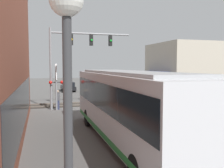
{
  "coord_description": "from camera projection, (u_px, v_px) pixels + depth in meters",
  "views": [
    {
      "loc": [
        -17.26,
        6.69,
        3.62
      ],
      "look_at": [
        4.9,
        0.26,
        1.96
      ],
      "focal_mm": 40.0,
      "sensor_mm": 36.0,
      "label": 1
    }
  ],
  "objects": [
    {
      "name": "parked_car_black",
      "position": [
        68.0,
        87.0,
        36.04
      ],
      "size": [
        4.57,
        1.82,
        1.35
      ],
      "color": "black",
      "rests_on": "ground"
    },
    {
      "name": "rail_track_near",
      "position": [
        111.0,
        103.0,
        24.39
      ],
      "size": [
        2.6,
        60.0,
        0.15
      ],
      "color": "#332D28",
      "rests_on": "ground"
    },
    {
      "name": "traffic_signal_gantry",
      "position": [
        76.0,
        50.0,
        20.92
      ],
      "size": [
        0.42,
        6.88,
        6.77
      ],
      "color": "gray",
      "rests_on": "ground"
    },
    {
      "name": "city_bus",
      "position": [
        127.0,
        103.0,
        11.68
      ],
      "size": [
        12.0,
        2.59,
        3.39
      ],
      "color": "silver",
      "rests_on": "ground"
    },
    {
      "name": "parked_car_grey",
      "position": [
        97.0,
        91.0,
        29.67
      ],
      "size": [
        4.25,
        1.82,
        1.47
      ],
      "color": "slate",
      "rests_on": "ground"
    },
    {
      "name": "pedestrian_at_crossing",
      "position": [
        58.0,
        100.0,
        20.78
      ],
      "size": [
        0.34,
        0.34,
        1.63
      ],
      "color": "#2D3351",
      "rests_on": "ground"
    },
    {
      "name": "shop_building",
      "position": [
        184.0,
        69.0,
        31.88
      ],
      "size": [
        8.46,
        8.37,
        6.49
      ],
      "color": "beige",
      "rests_on": "ground"
    },
    {
      "name": "crossing_signal",
      "position": [
        56.0,
        82.0,
        20.32
      ],
      "size": [
        1.41,
        1.18,
        3.81
      ],
      "color": "gray",
      "rests_on": "ground"
    },
    {
      "name": "ground_plane",
      "position": [
        134.0,
        115.0,
        18.65
      ],
      "size": [
        120.0,
        120.0,
        0.0
      ],
      "primitive_type": "plane",
      "color": "#605E5B"
    },
    {
      "name": "streetlamp",
      "position": [
        68.0,
        129.0,
        3.24
      ],
      "size": [
        0.44,
        0.44,
        4.67
      ],
      "color": "#38383A",
      "rests_on": "ground"
    }
  ]
}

